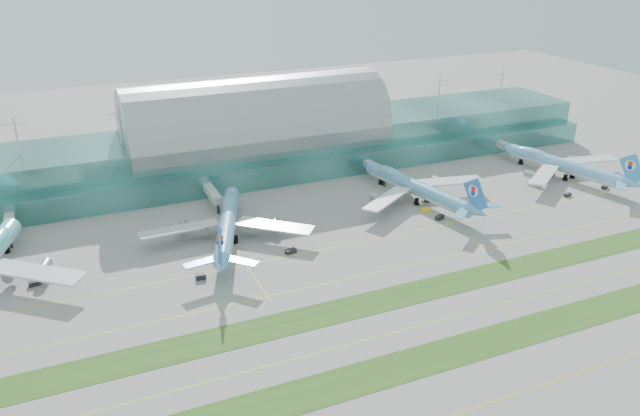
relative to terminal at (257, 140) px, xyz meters
name	(u,v)px	position (x,y,z in m)	size (l,w,h in m)	color
ground	(393,302)	(-0.01, -128.79, -14.23)	(700.00, 700.00, 0.00)	gray
terminal	(257,140)	(0.00, 0.00, 0.00)	(340.00, 69.10, 36.00)	#3D7A75
grass_strip_near	(446,354)	(-0.01, -156.79, -14.19)	(420.00, 12.00, 0.08)	#2D591E
grass_strip_far	(389,299)	(-0.01, -126.79, -14.19)	(420.00, 12.00, 0.08)	#2D591E
taxiline_a	(494,402)	(-0.01, -176.79, -14.22)	(420.00, 0.35, 0.01)	yellow
taxiline_b	(417,326)	(-0.01, -142.79, -14.22)	(420.00, 0.35, 0.01)	yellow
taxiline_c	(365,275)	(-0.01, -110.79, -14.22)	(420.00, 0.35, 0.01)	yellow
taxiline_d	(337,247)	(-0.01, -88.79, -14.22)	(420.00, 0.35, 0.01)	yellow
airliner_b	(228,223)	(-33.47, -66.79, -8.16)	(59.48, 69.19, 19.68)	#5EA3D0
airliner_c	(416,186)	(48.00, -62.99, -8.07)	(62.72, 72.07, 19.95)	#5AA0C6
airliner_d	(562,164)	(124.09, -65.73, -8.17)	(61.18, 70.54, 19.63)	#6BB1EB
gse_b	(35,283)	(-98.84, -75.12, -13.46)	(3.54, 1.87, 1.53)	black
gse_c	(201,277)	(-49.77, -92.11, -13.36)	(3.23, 1.86, 1.73)	black
gse_d	(291,251)	(-16.80, -86.87, -13.49)	(3.77, 2.00, 1.48)	black
gse_e	(425,210)	(45.62, -74.93, -13.47)	(3.40, 1.65, 1.51)	yellow
gse_f	(440,217)	(46.62, -83.58, -13.36)	(3.56, 1.83, 1.73)	black
gse_g	(568,195)	(109.74, -85.17, -13.56)	(3.35, 1.65, 1.34)	black
gse_h	(605,187)	(131.44, -84.63, -13.51)	(3.64, 1.78, 1.44)	black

